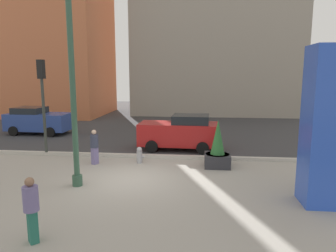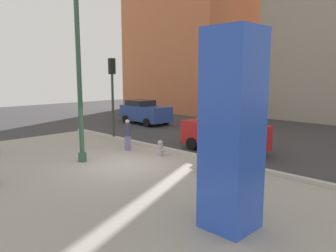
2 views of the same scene
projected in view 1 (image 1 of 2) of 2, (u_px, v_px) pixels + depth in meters
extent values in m
plane|color=#38383A|center=(148.00, 153.00, 15.93)|extent=(60.00, 60.00, 0.00)
cube|color=#9E998E|center=(118.00, 199.00, 10.05)|extent=(18.00, 10.00, 0.02)
cube|color=#B7B2A8|center=(145.00, 156.00, 15.06)|extent=(18.00, 0.24, 0.16)
cylinder|color=#335642|center=(77.00, 180.00, 11.23)|extent=(0.36, 0.36, 0.40)
cylinder|color=#335642|center=(72.00, 82.00, 10.65)|extent=(0.20, 0.20, 7.49)
cube|color=blue|center=(326.00, 127.00, 9.31)|extent=(1.18, 1.18, 4.85)
cube|color=#2D2D33|center=(217.00, 160.00, 13.56)|extent=(1.10, 1.10, 0.57)
cylinder|color=#382819|center=(217.00, 154.00, 13.52)|extent=(1.05, 1.05, 0.04)
cone|color=#2D6B33|center=(218.00, 137.00, 13.39)|extent=(0.62, 0.62, 1.50)
cylinder|color=#99999E|center=(139.00, 157.00, 14.10)|extent=(0.26, 0.26, 0.55)
sphere|color=#99999E|center=(139.00, 150.00, 14.04)|extent=(0.24, 0.24, 0.24)
cylinder|color=#99999E|center=(143.00, 157.00, 14.08)|extent=(0.12, 0.10, 0.10)
cylinder|color=#333833|center=(44.00, 118.00, 15.22)|extent=(0.14, 0.14, 3.79)
cube|color=black|center=(41.00, 69.00, 14.84)|extent=(0.28, 0.32, 0.90)
sphere|color=yellow|center=(42.00, 64.00, 14.96)|extent=(0.18, 0.18, 0.18)
cube|color=#2D4793|center=(39.00, 122.00, 20.98)|extent=(4.24, 2.05, 1.13)
cube|color=#1E2328|center=(30.00, 110.00, 20.95)|extent=(1.94, 1.73, 0.41)
cylinder|color=black|center=(64.00, 127.00, 21.80)|extent=(0.65, 0.25, 0.64)
cylinder|color=black|center=(50.00, 132.00, 19.97)|extent=(0.65, 0.25, 0.64)
cylinder|color=black|center=(30.00, 126.00, 22.17)|extent=(0.65, 0.25, 0.64)
cylinder|color=black|center=(14.00, 131.00, 20.34)|extent=(0.65, 0.25, 0.64)
cube|color=red|center=(179.00, 134.00, 16.61)|extent=(4.27, 1.95, 1.16)
cube|color=#1E2328|center=(191.00, 119.00, 16.39)|extent=(1.95, 1.65, 0.44)
cylinder|color=black|center=(152.00, 146.00, 16.00)|extent=(0.65, 0.24, 0.64)
cylinder|color=black|center=(158.00, 139.00, 17.75)|extent=(0.65, 0.24, 0.64)
cylinder|color=black|center=(203.00, 148.00, 15.64)|extent=(0.65, 0.24, 0.64)
cylinder|color=black|center=(204.00, 141.00, 17.39)|extent=(0.65, 0.24, 0.64)
cube|color=#236656|center=(33.00, 227.00, 7.41)|extent=(0.34, 0.34, 0.81)
cylinder|color=slate|center=(31.00, 199.00, 7.29)|extent=(0.51, 0.51, 0.61)
sphere|color=#8C664C|center=(29.00, 182.00, 7.22)|extent=(0.22, 0.22, 0.22)
cube|color=slate|center=(95.00, 156.00, 13.92)|extent=(0.31, 0.34, 0.78)
cylinder|color=#33384C|center=(94.00, 141.00, 13.81)|extent=(0.49, 0.49, 0.58)
sphere|color=beige|center=(94.00, 132.00, 13.74)|extent=(0.21, 0.21, 0.21)
cube|color=#9E9384|center=(215.00, 22.00, 33.09)|extent=(16.24, 11.42, 19.05)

